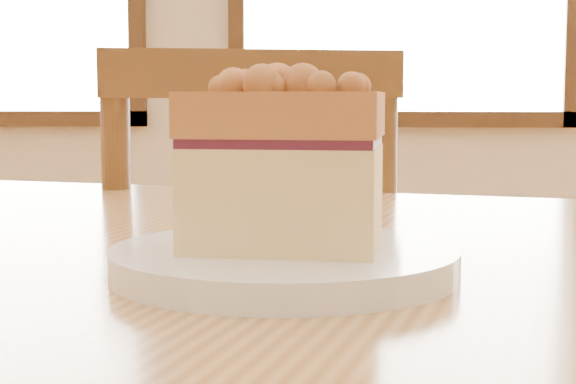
% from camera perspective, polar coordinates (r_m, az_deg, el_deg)
% --- Properties ---
extents(cafe_table_main, '(1.30, 1.01, 0.75)m').
position_cam_1_polar(cafe_table_main, '(0.73, -7.37, -10.95)').
color(cafe_table_main, tan).
rests_on(cafe_table_main, ground).
extents(cafe_chair_main, '(0.51, 0.51, 0.93)m').
position_cam_1_polar(cafe_chair_main, '(1.32, -3.08, -11.17)').
color(cafe_chair_main, '#583818').
rests_on(cafe_chair_main, ground).
extents(plate, '(0.22, 0.22, 0.02)m').
position_cam_1_polar(plate, '(0.55, -0.26, -4.60)').
color(plate, white).
rests_on(plate, cafe_table_main).
extents(cake_slice, '(0.13, 0.10, 0.11)m').
position_cam_1_polar(cake_slice, '(0.55, -0.44, 2.23)').
color(cake_slice, '#F8D38C').
rests_on(cake_slice, plate).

